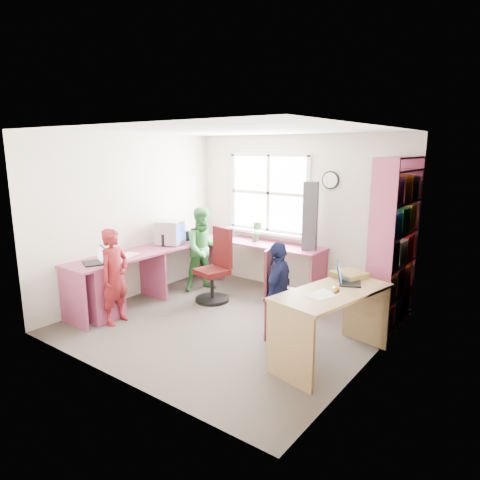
{
  "coord_description": "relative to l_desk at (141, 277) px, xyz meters",
  "views": [
    {
      "loc": [
        3.18,
        -4.02,
        2.2
      ],
      "look_at": [
        0.0,
        0.25,
        1.05
      ],
      "focal_mm": 32.0,
      "sensor_mm": 36.0,
      "label": 1
    }
  ],
  "objects": [
    {
      "name": "bookshelf",
      "position": [
        2.96,
        1.47,
        0.55
      ],
      "size": [
        0.3,
        1.02,
        2.1
      ],
      "color": "#A74265",
      "rests_on": "ground"
    },
    {
      "name": "laptop_left",
      "position": [
        -0.16,
        -0.58,
        0.34
      ],
      "size": [
        0.38,
        0.35,
        0.21
      ],
      "rotation": [
        0.0,
        0.0,
        -0.39
      ],
      "color": "black",
      "rests_on": "l_desk"
    },
    {
      "name": "right_desk",
      "position": [
        2.77,
        0.16,
        0.11
      ],
      "size": [
        0.87,
        1.44,
        0.77
      ],
      "rotation": [
        0.0,
        0.0,
        -0.2
      ],
      "color": "#9D7B4E",
      "rests_on": "ground"
    },
    {
      "name": "wooden_chair",
      "position": [
        2.0,
        0.38,
        0.13
      ],
      "size": [
        0.6,
        0.6,
        1.07
      ],
      "rotation": [
        0.0,
        0.0,
        0.37
      ],
      "color": "#581D26",
      "rests_on": "ground"
    },
    {
      "name": "person_navy",
      "position": [
        2.04,
        0.29,
        0.13
      ],
      "size": [
        0.43,
        0.73,
        1.17
      ],
      "primitive_type": "imported",
      "rotation": [
        0.0,
        0.0,
        -1.35
      ],
      "color": "#151B42",
      "rests_on": "ground"
    },
    {
      "name": "swivel_chair",
      "position": [
        0.63,
        0.86,
        0.01
      ],
      "size": [
        0.61,
        0.61,
        1.07
      ],
      "rotation": [
        0.0,
        0.0,
        -0.25
      ],
      "color": "black",
      "rests_on": "ground"
    },
    {
      "name": "paper_a",
      "position": [
        -0.18,
        -0.07,
        0.3
      ],
      "size": [
        0.27,
        0.34,
        0.0
      ],
      "rotation": [
        0.0,
        0.0,
        0.23
      ],
      "color": "silver",
      "rests_on": "l_desk"
    },
    {
      "name": "crt_monitor",
      "position": [
        -0.19,
        0.75,
        0.48
      ],
      "size": [
        0.46,
        0.43,
        0.37
      ],
      "rotation": [
        0.0,
        0.0,
        0.33
      ],
      "color": "#A9A8AC",
      "rests_on": "l_desk"
    },
    {
      "name": "game_box",
      "position": [
        2.72,
        0.69,
        0.35
      ],
      "size": [
        0.41,
        0.41,
        0.06
      ],
      "rotation": [
        0.0,
        0.0,
        -0.32
      ],
      "color": "red",
      "rests_on": "right_desk"
    },
    {
      "name": "person_red",
      "position": [
        0.13,
        -0.54,
        0.16
      ],
      "size": [
        0.36,
        0.49,
        1.23
      ],
      "primitive_type": "imported",
      "rotation": [
        0.0,
        0.0,
        1.74
      ],
      "color": "maroon",
      "rests_on": "ground"
    },
    {
      "name": "paper_b",
      "position": [
        2.73,
        -0.03,
        0.32
      ],
      "size": [
        0.29,
        0.36,
        0.0
      ],
      "rotation": [
        0.0,
        0.0,
        -0.23
      ],
      "color": "silver",
      "rests_on": "right_desk"
    },
    {
      "name": "person_green",
      "position": [
        0.17,
        1.13,
        0.2
      ],
      "size": [
        0.74,
        0.8,
        1.31
      ],
      "primitive_type": "imported",
      "rotation": [
        0.0,
        0.0,
        1.06
      ],
      "color": "#338037",
      "rests_on": "ground"
    },
    {
      "name": "l_desk",
      "position": [
        0.0,
        0.0,
        0.0
      ],
      "size": [
        2.38,
        2.95,
        0.75
      ],
      "color": "#A74265",
      "rests_on": "ground"
    },
    {
      "name": "cd_tower",
      "position": [
        1.68,
        1.71,
        0.79
      ],
      "size": [
        0.24,
        0.23,
        0.99
      ],
      "rotation": [
        0.0,
        0.0,
        0.31
      ],
      "color": "black",
      "rests_on": "l_desk"
    },
    {
      "name": "speaker_a",
      "position": [
        -0.19,
        0.62,
        0.39
      ],
      "size": [
        0.1,
        0.1,
        0.19
      ],
      "rotation": [
        0.0,
        0.0,
        -0.11
      ],
      "color": "black",
      "rests_on": "l_desk"
    },
    {
      "name": "potted_plant",
      "position": [
        0.76,
        1.71,
        0.46
      ],
      "size": [
        0.21,
        0.18,
        0.33
      ],
      "primitive_type": "imported",
      "rotation": [
        0.0,
        0.0,
        0.25
      ],
      "color": "#30783D",
      "rests_on": "l_desk"
    },
    {
      "name": "room",
      "position": [
        1.32,
        0.38,
        0.76
      ],
      "size": [
        3.64,
        3.44,
        2.44
      ],
      "color": "#413933",
      "rests_on": "ground"
    },
    {
      "name": "speaker_b",
      "position": [
        -0.17,
        1.08,
        0.38
      ],
      "size": [
        0.1,
        0.1,
        0.16
      ],
      "rotation": [
        0.0,
        0.0,
        -0.2
      ],
      "color": "black",
      "rests_on": "l_desk"
    },
    {
      "name": "laptop_right",
      "position": [
        2.77,
        0.48,
        0.37
      ],
      "size": [
        0.36,
        0.38,
        0.21
      ],
      "rotation": [
        0.0,
        0.0,
        1.98
      ],
      "color": "black",
      "rests_on": "right_desk"
    }
  ]
}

